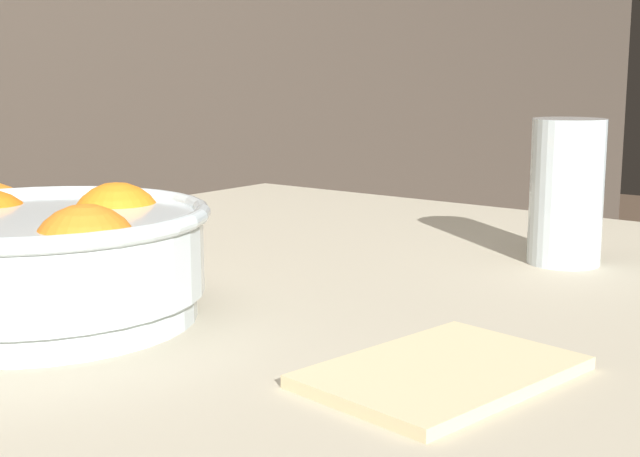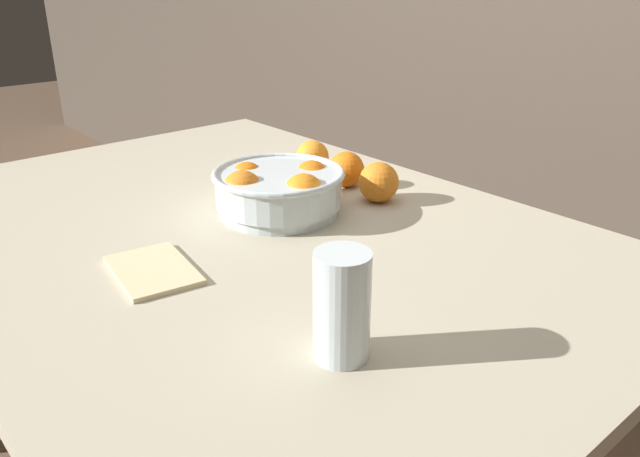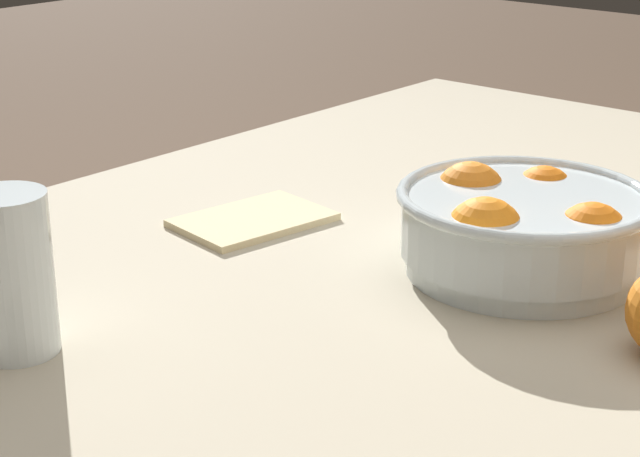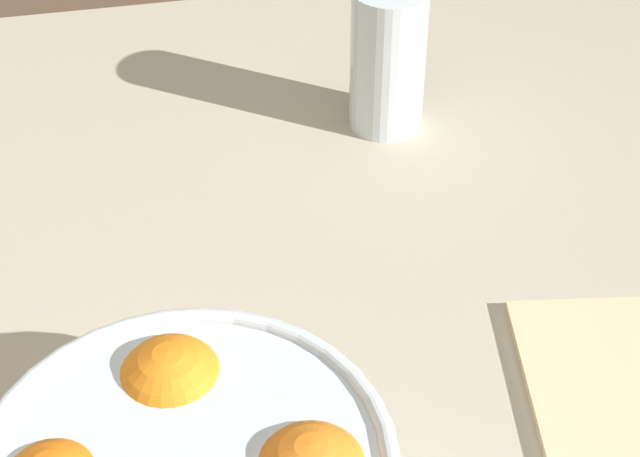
# 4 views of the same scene
# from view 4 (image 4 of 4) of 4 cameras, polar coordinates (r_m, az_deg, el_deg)

# --- Properties ---
(juice_glass) EXTENTS (0.07, 0.07, 0.14)m
(juice_glass) POSITION_cam_4_polar(r_m,az_deg,el_deg) (1.00, 3.62, 8.66)
(juice_glass) COLOR #F4A314
(juice_glass) RESTS_ON dining_table
(napkin) EXTENTS (0.18, 0.14, 0.01)m
(napkin) POSITION_cam_4_polar(r_m,az_deg,el_deg) (0.80, 14.87, -7.94)
(napkin) COLOR beige
(napkin) RESTS_ON dining_table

